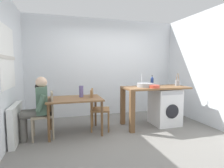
{
  "coord_description": "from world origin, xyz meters",
  "views": [
    {
      "loc": [
        -1.22,
        -3.27,
        1.41
      ],
      "look_at": [
        -0.14,
        0.45,
        1.01
      ],
      "focal_mm": 28.86,
      "sensor_mm": 36.0,
      "label": 1
    }
  ],
  "objects_px": {
    "vase": "(81,91)",
    "chair_opposite": "(97,107)",
    "dining_table": "(75,103)",
    "utensil_crock": "(177,83)",
    "bottle_tall_green": "(152,81)",
    "seated_person": "(37,104)",
    "mixing_bowl": "(154,86)",
    "washing_machine": "(165,107)",
    "chair_person_seat": "(47,112)"
  },
  "relations": [
    {
      "from": "chair_person_seat",
      "to": "vase",
      "type": "relative_size",
      "value": 3.75
    },
    {
      "from": "utensil_crock",
      "to": "chair_person_seat",
      "type": "bearing_deg",
      "value": -177.69
    },
    {
      "from": "chair_opposite",
      "to": "bottle_tall_green",
      "type": "distance_m",
      "value": 1.51
    },
    {
      "from": "seated_person",
      "to": "mixing_bowl",
      "type": "distance_m",
      "value": 2.43
    },
    {
      "from": "washing_machine",
      "to": "vase",
      "type": "xyz_separation_m",
      "value": [
        -1.96,
        0.13,
        0.43
      ]
    },
    {
      "from": "chair_person_seat",
      "to": "washing_machine",
      "type": "xyz_separation_m",
      "value": [
        2.66,
        0.07,
        -0.08
      ]
    },
    {
      "from": "chair_person_seat",
      "to": "washing_machine",
      "type": "distance_m",
      "value": 2.66
    },
    {
      "from": "dining_table",
      "to": "chair_opposite",
      "type": "bearing_deg",
      "value": 8.13
    },
    {
      "from": "dining_table",
      "to": "seated_person",
      "type": "xyz_separation_m",
      "value": [
        -0.71,
        -0.11,
        0.03
      ]
    },
    {
      "from": "dining_table",
      "to": "washing_machine",
      "type": "distance_m",
      "value": 2.13
    },
    {
      "from": "dining_table",
      "to": "vase",
      "type": "height_order",
      "value": "vase"
    },
    {
      "from": "bottle_tall_green",
      "to": "seated_person",
      "type": "bearing_deg",
      "value": -173.05
    },
    {
      "from": "chair_opposite",
      "to": "bottle_tall_green",
      "type": "bearing_deg",
      "value": 110.0
    },
    {
      "from": "washing_machine",
      "to": "vase",
      "type": "distance_m",
      "value": 2.01
    },
    {
      "from": "chair_person_seat",
      "to": "utensil_crock",
      "type": "bearing_deg",
      "value": -91.41
    },
    {
      "from": "chair_opposite",
      "to": "utensil_crock",
      "type": "bearing_deg",
      "value": 103.04
    },
    {
      "from": "chair_person_seat",
      "to": "vase",
      "type": "distance_m",
      "value": 0.8
    },
    {
      "from": "mixing_bowl",
      "to": "chair_opposite",
      "type": "bearing_deg",
      "value": 166.66
    },
    {
      "from": "dining_table",
      "to": "vase",
      "type": "relative_size",
      "value": 4.58
    },
    {
      "from": "washing_machine",
      "to": "mixing_bowl",
      "type": "bearing_deg",
      "value": -154.11
    },
    {
      "from": "seated_person",
      "to": "mixing_bowl",
      "type": "xyz_separation_m",
      "value": [
        2.41,
        -0.12,
        0.28
      ]
    },
    {
      "from": "washing_machine",
      "to": "chair_opposite",
      "type": "bearing_deg",
      "value": 176.72
    },
    {
      "from": "chair_opposite",
      "to": "bottle_tall_green",
      "type": "height_order",
      "value": "bottle_tall_green"
    },
    {
      "from": "bottle_tall_green",
      "to": "vase",
      "type": "relative_size",
      "value": 1.04
    },
    {
      "from": "chair_opposite",
      "to": "washing_machine",
      "type": "xyz_separation_m",
      "value": [
        1.64,
        -0.09,
        -0.08
      ]
    },
    {
      "from": "chair_opposite",
      "to": "seated_person",
      "type": "relative_size",
      "value": 0.75
    },
    {
      "from": "chair_person_seat",
      "to": "bottle_tall_green",
      "type": "bearing_deg",
      "value": -86.55
    },
    {
      "from": "chair_opposite",
      "to": "bottle_tall_green",
      "type": "relative_size",
      "value": 3.6
    },
    {
      "from": "chair_opposite",
      "to": "mixing_bowl",
      "type": "relative_size",
      "value": 3.86
    },
    {
      "from": "chair_person_seat",
      "to": "seated_person",
      "type": "height_order",
      "value": "seated_person"
    },
    {
      "from": "dining_table",
      "to": "utensil_crock",
      "type": "distance_m",
      "value": 2.51
    },
    {
      "from": "washing_machine",
      "to": "mixing_bowl",
      "type": "distance_m",
      "value": 0.69
    },
    {
      "from": "dining_table",
      "to": "mixing_bowl",
      "type": "xyz_separation_m",
      "value": [
        1.71,
        -0.22,
        0.31
      ]
    },
    {
      "from": "dining_table",
      "to": "bottle_tall_green",
      "type": "xyz_separation_m",
      "value": [
        1.89,
        0.21,
        0.39
      ]
    },
    {
      "from": "seated_person",
      "to": "chair_person_seat",
      "type": "bearing_deg",
      "value": -90.0
    },
    {
      "from": "chair_opposite",
      "to": "mixing_bowl",
      "type": "height_order",
      "value": "mixing_bowl"
    },
    {
      "from": "chair_person_seat",
      "to": "seated_person",
      "type": "xyz_separation_m",
      "value": [
        -0.16,
        -0.01,
        0.16
      ]
    },
    {
      "from": "vase",
      "to": "chair_opposite",
      "type": "bearing_deg",
      "value": -5.52
    },
    {
      "from": "chair_person_seat",
      "to": "washing_machine",
      "type": "height_order",
      "value": "chair_person_seat"
    },
    {
      "from": "washing_machine",
      "to": "vase",
      "type": "bearing_deg",
      "value": 176.34
    },
    {
      "from": "utensil_crock",
      "to": "bottle_tall_green",
      "type": "bearing_deg",
      "value": 162.65
    },
    {
      "from": "chair_opposite",
      "to": "chair_person_seat",
      "type": "bearing_deg",
      "value": -66.7
    },
    {
      "from": "seated_person",
      "to": "utensil_crock",
      "type": "relative_size",
      "value": 4.01
    },
    {
      "from": "chair_opposite",
      "to": "utensil_crock",
      "type": "xyz_separation_m",
      "value": [
        2.0,
        -0.04,
        0.48
      ]
    },
    {
      "from": "mixing_bowl",
      "to": "utensil_crock",
      "type": "bearing_deg",
      "value": 17.88
    },
    {
      "from": "chair_person_seat",
      "to": "washing_machine",
      "type": "relative_size",
      "value": 1.05
    },
    {
      "from": "dining_table",
      "to": "chair_opposite",
      "type": "height_order",
      "value": "chair_opposite"
    },
    {
      "from": "chair_person_seat",
      "to": "vase",
      "type": "bearing_deg",
      "value": -78.05
    },
    {
      "from": "dining_table",
      "to": "chair_person_seat",
      "type": "bearing_deg",
      "value": -170.11
    },
    {
      "from": "dining_table",
      "to": "utensil_crock",
      "type": "bearing_deg",
      "value": 0.62
    }
  ]
}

